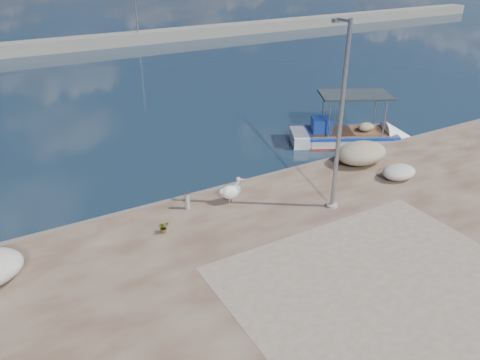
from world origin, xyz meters
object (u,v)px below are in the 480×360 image
lamp_post (339,126)px  bollard_near (187,200)px  boat_right (349,138)px  pelican (231,191)px

lamp_post → bollard_near: size_ratio=9.84×
boat_right → lamp_post: 8.90m
boat_right → bollard_near: bearing=-137.2°
lamp_post → bollard_near: lamp_post is taller
bollard_near → boat_right: bearing=15.6°
boat_right → bollard_near: size_ratio=9.54×
boat_right → pelican: (-9.15, -3.43, 0.76)m
boat_right → pelican: bearing=-132.2°
boat_right → bollard_near: boat_right is taller
pelican → lamp_post: size_ratio=0.16×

